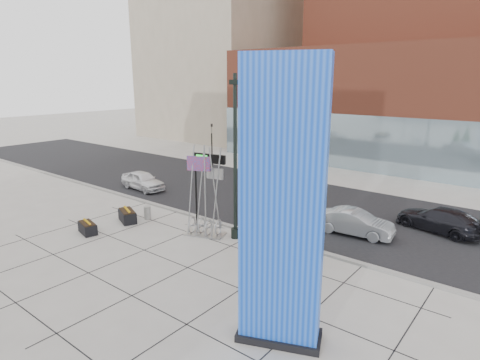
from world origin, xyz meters
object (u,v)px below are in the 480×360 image
Objects in this scene: car_silver_mid at (355,223)px; overhead_street_sign at (205,165)px; blue_pylon at (282,213)px; concrete_bollard at (147,213)px; lamp_post at (235,174)px; public_art_sculpture at (205,212)px; car_white_west at (143,181)px.

overhead_street_sign is at bearing 115.35° from car_silver_mid.
blue_pylon reaches higher than concrete_bollard.
concrete_bollard is at bearing 136.71° from blue_pylon.
blue_pylon is at bearing -176.22° from car_silver_mid.
car_silver_mid is at bearing 42.20° from lamp_post.
public_art_sculpture reaches higher than overhead_street_sign.
overhead_street_sign is at bearing 111.15° from public_art_sculpture.
blue_pylon is at bearing -41.64° from lamp_post.
lamp_post reaches higher than car_silver_mid.
concrete_bollard is at bearing 165.22° from public_art_sculpture.
lamp_post reaches higher than car_white_west.
blue_pylon is at bearing -112.02° from car_white_west.
public_art_sculpture is 1.15× the size of overhead_street_sign.
overhead_street_sign is 1.06× the size of car_white_west.
car_white_west is (-11.38, 3.04, -2.75)m from lamp_post.
blue_pylon is 10.72m from car_silver_mid.
lamp_post is 10.61× the size of concrete_bollard.
overhead_street_sign reaches higher than car_silver_mid.
concrete_bollard is 6.80m from car_white_west.
public_art_sculpture is 1.22× the size of car_white_west.
lamp_post is at bearing -13.76° from overhead_street_sign.
car_white_west is (-17.77, 8.72, -3.59)m from blue_pylon.
blue_pylon is 2.11× the size of overhead_street_sign.
lamp_post is 6.72m from concrete_bollard.
blue_pylon is 8.59m from lamp_post.
overhead_street_sign is at bearing 16.45° from concrete_bollard.
blue_pylon is 2.19× the size of car_silver_mid.
car_silver_mid is at bearing 77.11° from blue_pylon.
public_art_sculpture is at bearing 122.44° from car_silver_mid.
public_art_sculpture is (-7.94, 5.03, -3.00)m from blue_pylon.
overhead_street_sign is (-0.65, 0.76, 2.33)m from public_art_sculpture.
overhead_street_sign is 1.04× the size of car_silver_mid.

